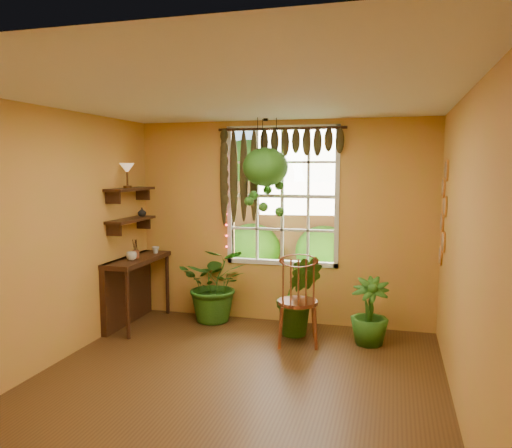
# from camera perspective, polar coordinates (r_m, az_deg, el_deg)

# --- Properties ---
(floor) EXTENTS (4.50, 4.50, 0.00)m
(floor) POSITION_cam_1_polar(r_m,az_deg,el_deg) (4.92, -3.16, -18.58)
(floor) COLOR #503216
(floor) RESTS_ON ground
(ceiling) EXTENTS (4.50, 4.50, 0.00)m
(ceiling) POSITION_cam_1_polar(r_m,az_deg,el_deg) (4.50, -3.38, 14.37)
(ceiling) COLOR white
(ceiling) RESTS_ON wall_back
(wall_back) EXTENTS (4.00, 0.00, 4.00)m
(wall_back) POSITION_cam_1_polar(r_m,az_deg,el_deg) (6.66, 2.95, 0.18)
(wall_back) COLOR #DA8F4A
(wall_back) RESTS_ON floor
(wall_left) EXTENTS (0.00, 4.50, 4.50)m
(wall_left) POSITION_cam_1_polar(r_m,az_deg,el_deg) (5.49, -23.47, -1.72)
(wall_left) COLOR #DA8F4A
(wall_left) RESTS_ON floor
(wall_right) EXTENTS (0.00, 4.50, 4.50)m
(wall_right) POSITION_cam_1_polar(r_m,az_deg,el_deg) (4.32, 22.82, -3.79)
(wall_right) COLOR #DA8F4A
(wall_right) RESTS_ON floor
(window) EXTENTS (1.52, 0.10, 1.86)m
(window) POSITION_cam_1_polar(r_m,az_deg,el_deg) (6.67, 3.03, 3.20)
(window) COLOR white
(window) RESTS_ON wall_back
(valance_vine) EXTENTS (1.70, 0.12, 1.10)m
(valance_vine) POSITION_cam_1_polar(r_m,az_deg,el_deg) (6.56, 2.10, 8.19)
(valance_vine) COLOR #3C2010
(valance_vine) RESTS_ON window
(string_lights) EXTENTS (0.03, 0.03, 1.54)m
(string_lights) POSITION_cam_1_polar(r_m,az_deg,el_deg) (6.78, -3.43, 3.67)
(string_lights) COLOR #FF2633
(string_lights) RESTS_ON window
(wall_plates) EXTENTS (0.04, 0.32, 1.10)m
(wall_plates) POSITION_cam_1_polar(r_m,az_deg,el_deg) (6.05, 20.59, 1.03)
(wall_plates) COLOR #F3E0C6
(wall_plates) RESTS_ON wall_right
(counter_ledge) EXTENTS (0.40, 1.20, 0.90)m
(counter_ledge) POSITION_cam_1_polar(r_m,az_deg,el_deg) (6.88, -14.14, -6.56)
(counter_ledge) COLOR #3C2010
(counter_ledge) RESTS_ON floor
(shelf_lower) EXTENTS (0.25, 0.90, 0.04)m
(shelf_lower) POSITION_cam_1_polar(r_m,az_deg,el_deg) (6.73, -14.09, 0.48)
(shelf_lower) COLOR #3C2010
(shelf_lower) RESTS_ON wall_left
(shelf_upper) EXTENTS (0.25, 0.90, 0.04)m
(shelf_upper) POSITION_cam_1_polar(r_m,az_deg,el_deg) (6.70, -14.18, 3.88)
(shelf_upper) COLOR #3C2010
(shelf_upper) RESTS_ON wall_left
(backyard) EXTENTS (14.00, 10.00, 12.00)m
(backyard) POSITION_cam_1_polar(r_m,az_deg,el_deg) (11.18, 9.31, 2.32)
(backyard) COLOR #1F5518
(backyard) RESTS_ON ground
(windsor_chair) EXTENTS (0.57, 0.59, 1.27)m
(windsor_chair) POSITION_cam_1_polar(r_m,az_deg,el_deg) (5.98, 4.79, -10.18)
(windsor_chair) COLOR maroon
(windsor_chair) RESTS_ON floor
(potted_plant_left) EXTENTS (1.08, 0.98, 1.03)m
(potted_plant_left) POSITION_cam_1_polar(r_m,az_deg,el_deg) (6.81, -4.61, -6.84)
(potted_plant_left) COLOR #184C14
(potted_plant_left) RESTS_ON floor
(potted_plant_mid) EXTENTS (0.63, 0.54, 1.02)m
(potted_plant_mid) POSITION_cam_1_polar(r_m,az_deg,el_deg) (6.25, 4.93, -8.12)
(potted_plant_mid) COLOR #184C14
(potted_plant_mid) RESTS_ON floor
(potted_plant_right) EXTENTS (0.45, 0.45, 0.79)m
(potted_plant_right) POSITION_cam_1_polar(r_m,az_deg,el_deg) (6.10, 12.84, -9.72)
(potted_plant_right) COLOR #184C14
(potted_plant_right) RESTS_ON floor
(hanging_basket) EXTENTS (0.58, 0.58, 1.26)m
(hanging_basket) POSITION_cam_1_polar(r_m,az_deg,el_deg) (6.40, 1.09, 5.74)
(hanging_basket) COLOR black
(hanging_basket) RESTS_ON ceiling
(cup_a) EXTENTS (0.16, 0.16, 0.11)m
(cup_a) POSITION_cam_1_polar(r_m,az_deg,el_deg) (6.58, -14.05, -3.58)
(cup_a) COLOR silver
(cup_a) RESTS_ON counter_ledge
(cup_b) EXTENTS (0.10, 0.10, 0.09)m
(cup_b) POSITION_cam_1_polar(r_m,az_deg,el_deg) (7.04, -11.40, -2.93)
(cup_b) COLOR beige
(cup_b) RESTS_ON counter_ledge
(brush_jar) EXTENTS (0.09, 0.09, 0.31)m
(brush_jar) POSITION_cam_1_polar(r_m,az_deg,el_deg) (6.71, -13.60, -2.78)
(brush_jar) COLOR #96442B
(brush_jar) RESTS_ON counter_ledge
(shelf_vase) EXTENTS (0.12, 0.12, 0.12)m
(shelf_vase) POSITION_cam_1_polar(r_m,az_deg,el_deg) (6.97, -12.90, 1.35)
(shelf_vase) COLOR #B2AD99
(shelf_vase) RESTS_ON shelf_lower
(tiffany_lamp) EXTENTS (0.19, 0.19, 0.32)m
(tiffany_lamp) POSITION_cam_1_polar(r_m,az_deg,el_deg) (6.60, -14.52, 6.03)
(tiffany_lamp) COLOR #583619
(tiffany_lamp) RESTS_ON shelf_upper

